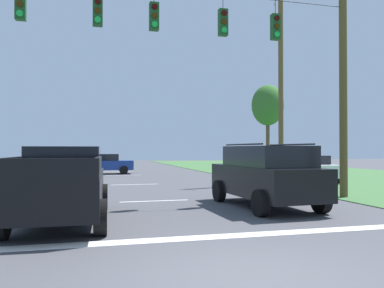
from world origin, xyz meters
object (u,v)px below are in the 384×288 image
suv_black (265,174)px  distant_car_oncoming (104,164)px  pickup_truck (63,184)px  distant_car_crossing_white (308,168)px  tree_roadside_right (268,106)px  overhead_signal_span (156,74)px  utility_pole_mid_right (281,85)px

suv_black → distant_car_oncoming: 19.09m
pickup_truck → distant_car_oncoming: bearing=85.2°
distant_car_crossing_white → pickup_truck: bearing=-143.8°
suv_black → tree_roadside_right: bearing=64.2°
overhead_signal_span → utility_pole_mid_right: size_ratio=1.36×
pickup_truck → utility_pole_mid_right: size_ratio=0.50×
distant_car_crossing_white → tree_roadside_right: tree_roadside_right is taller
suv_black → utility_pole_mid_right: 10.19m
pickup_truck → distant_car_crossing_white: 15.90m
distant_car_oncoming → utility_pole_mid_right: 14.81m
tree_roadside_right → distant_car_oncoming: bearing=174.6°
distant_car_crossing_white → suv_black: bearing=-128.2°
distant_car_crossing_white → tree_roadside_right: (1.74, 8.88, 4.62)m
pickup_truck → distant_car_crossing_white: (12.82, 9.40, -0.18)m
overhead_signal_span → suv_black: size_ratio=3.08×
suv_black → utility_pole_mid_right: utility_pole_mid_right is taller
tree_roadside_right → suv_black: bearing=-115.8°
utility_pole_mid_right → pickup_truck: bearing=-140.7°
utility_pole_mid_right → suv_black: bearing=-120.5°
overhead_signal_span → utility_pole_mid_right: 10.33m
distant_car_crossing_white → utility_pole_mid_right: size_ratio=0.39×
distant_car_crossing_white → distant_car_oncoming: 15.09m
overhead_signal_span → distant_car_crossing_white: overhead_signal_span is taller
overhead_signal_span → distant_car_oncoming: 17.48m
pickup_truck → distant_car_crossing_white: pickup_truck is taller
pickup_truck → distant_car_crossing_white: bearing=36.2°
distant_car_crossing_white → utility_pole_mid_right: utility_pole_mid_right is taller
pickup_truck → suv_black: (6.20, 0.98, 0.09)m
tree_roadside_right → overhead_signal_span: bearing=-126.5°
overhead_signal_span → suv_black: (3.34, -1.49, -3.40)m
suv_black → distant_car_crossing_white: suv_black is taller
distant_car_oncoming → utility_pole_mid_right: (9.25, -10.60, 4.63)m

